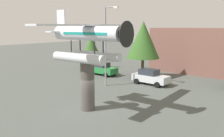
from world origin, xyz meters
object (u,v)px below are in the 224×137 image
car_mid_silver (150,77)px  tree_east (143,40)px  display_pedestal (88,86)px  streetlight_primary (107,41)px  floatplane_monument (88,40)px  storefront_building (210,51)px  tree_west (91,47)px  car_near_green (102,69)px

car_mid_silver → tree_east: tree_east is taller
display_pedestal → streetlight_primary: 8.42m
car_mid_silver → tree_east: (-2.66, 2.46, 4.02)m
floatplane_monument → storefront_building: 22.21m
car_mid_silver → streetlight_primary: size_ratio=0.48×
floatplane_monument → tree_west: size_ratio=2.01×
streetlight_primary → storefront_building: (6.06, 15.21, -1.80)m
tree_west → floatplane_monument: bearing=-45.6°
display_pedestal → tree_west: tree_west is taller
streetlight_primary → tree_east: 6.31m
display_pedestal → floatplane_monument: (0.13, 0.01, 3.64)m
car_mid_silver → tree_west: tree_west is taller
display_pedestal → car_near_green: bearing=127.7°
tree_east → display_pedestal: bearing=-75.8°
floatplane_monument → streetlight_primary: streetlight_primary is taller
floatplane_monument → tree_west: bearing=130.8°
car_mid_silver → storefront_building: 11.95m
car_near_green → floatplane_monument: bearing=-51.9°
display_pedestal → floatplane_monument: size_ratio=0.38×
storefront_building → tree_east: 10.59m
streetlight_primary → tree_west: streetlight_primary is taller
car_mid_silver → car_near_green: bearing=176.7°
car_mid_silver → storefront_building: storefront_building is taller
streetlight_primary → tree_east: streetlight_primary is taller
car_near_green → tree_east: (5.22, 2.01, 4.02)m
car_mid_silver → display_pedestal: bearing=-86.5°
car_near_green → tree_east: tree_east is taller
display_pedestal → storefront_building: storefront_building is taller
car_mid_silver → tree_west: (-12.65, 3.10, 2.60)m
storefront_building → tree_west: 17.49m
car_near_green → tree_east: size_ratio=0.58×
display_pedestal → tree_east: 13.79m
floatplane_monument → storefront_building: floatplane_monument is taller
display_pedestal → car_mid_silver: display_pedestal is taller
floatplane_monument → car_mid_silver: size_ratio=2.49×
car_near_green → car_mid_silver: size_ratio=1.00×
floatplane_monument → streetlight_primary: size_ratio=1.20×
storefront_building → tree_east: tree_east is taller
car_near_green → storefront_building: 15.44m
tree_west → car_near_green: bearing=-29.1°
floatplane_monument → streetlight_primary: 7.94m
display_pedestal → car_near_green: size_ratio=0.94×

